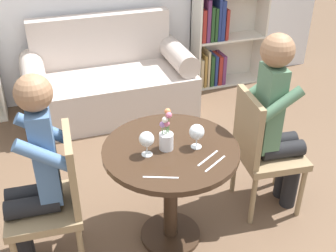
{
  "coord_description": "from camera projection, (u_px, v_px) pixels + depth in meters",
  "views": [
    {
      "loc": [
        -0.68,
        -1.93,
        2.1
      ],
      "look_at": [
        0.0,
        0.05,
        0.84
      ],
      "focal_mm": 45.0,
      "sensor_mm": 36.0,
      "label": 1
    }
  ],
  "objects": [
    {
      "name": "ground_plane",
      "position": [
        170.0,
        236.0,
        2.84
      ],
      "size": [
        16.0,
        16.0,
        0.0
      ],
      "primitive_type": "plane",
      "color": "brown"
    },
    {
      "name": "knife_right_setting",
      "position": [
        161.0,
        177.0,
        2.23
      ],
      "size": [
        0.18,
        0.08,
        0.0
      ],
      "color": "silver",
      "rests_on": "round_table"
    },
    {
      "name": "chair_right",
      "position": [
        262.0,
        148.0,
        2.86
      ],
      "size": [
        0.46,
        0.46,
        0.9
      ],
      "rotation": [
        0.0,
        0.0,
        1.47
      ],
      "color": "#937A56",
      "rests_on": "ground_plane"
    },
    {
      "name": "wine_glass_right",
      "position": [
        197.0,
        133.0,
        2.42
      ],
      "size": [
        0.09,
        0.09,
        0.15
      ],
      "color": "white",
      "rests_on": "round_table"
    },
    {
      "name": "wine_glass_left",
      "position": [
        147.0,
        140.0,
        2.36
      ],
      "size": [
        0.09,
        0.09,
        0.15
      ],
      "color": "white",
      "rests_on": "round_table"
    },
    {
      "name": "couch",
      "position": [
        109.0,
        82.0,
        4.19
      ],
      "size": [
        1.62,
        0.8,
        0.92
      ],
      "color": "beige",
      "rests_on": "ground_plane"
    },
    {
      "name": "chair_left",
      "position": [
        55.0,
        197.0,
        2.43
      ],
      "size": [
        0.45,
        0.45,
        0.9
      ],
      "rotation": [
        0.0,
        0.0,
        -1.64
      ],
      "color": "#937A56",
      "rests_on": "ground_plane"
    },
    {
      "name": "flower_vase",
      "position": [
        166.0,
        136.0,
        2.42
      ],
      "size": [
        0.08,
        0.08,
        0.25
      ],
      "color": "silver",
      "rests_on": "round_table"
    },
    {
      "name": "person_right",
      "position": [
        278.0,
        121.0,
        2.77
      ],
      "size": [
        0.44,
        0.37,
        1.3
      ],
      "rotation": [
        0.0,
        0.0,
        1.47
      ],
      "color": "black",
      "rests_on": "ground_plane"
    },
    {
      "name": "person_left",
      "position": [
        34.0,
        176.0,
        2.32
      ],
      "size": [
        0.43,
        0.36,
        1.26
      ],
      "rotation": [
        0.0,
        0.0,
        -1.64
      ],
      "color": "black",
      "rests_on": "ground_plane"
    },
    {
      "name": "round_table",
      "position": [
        171.0,
        171.0,
        2.56
      ],
      "size": [
        0.81,
        0.81,
        0.72
      ],
      "color": "#382619",
      "rests_on": "ground_plane"
    },
    {
      "name": "fork_left_setting",
      "position": [
        208.0,
        158.0,
        2.38
      ],
      "size": [
        0.17,
        0.11,
        0.0
      ],
      "color": "silver",
      "rests_on": "round_table"
    },
    {
      "name": "knife_left_setting",
      "position": [
        215.0,
        164.0,
        2.33
      ],
      "size": [
        0.17,
        0.11,
        0.0
      ],
      "color": "silver",
      "rests_on": "round_table"
    },
    {
      "name": "bookshelf_right",
      "position": [
        221.0,
        14.0,
        4.51
      ],
      "size": [
        0.81,
        0.28,
        1.6
      ],
      "color": "silver",
      "rests_on": "ground_plane"
    }
  ]
}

